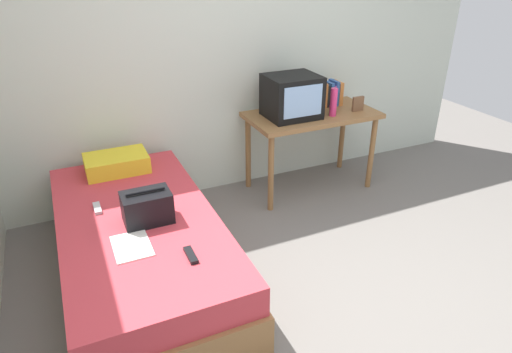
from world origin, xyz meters
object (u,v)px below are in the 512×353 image
at_px(magazine, 132,246).
at_px(desk, 312,123).
at_px(bed, 141,249).
at_px(handbag, 147,207).
at_px(tv, 292,96).
at_px(picture_frame, 358,104).
at_px(water_bottle, 333,102).
at_px(remote_silver, 97,208).
at_px(book_row, 328,94).
at_px(remote_dark, 191,255).
at_px(pillow, 117,163).

bearing_deg(magazine, desk, 29.46).
height_order(bed, handbag, handbag).
bearing_deg(magazine, tv, 32.48).
bearing_deg(handbag, picture_frame, 17.97).
relative_size(desk, tv, 2.64).
relative_size(desk, water_bottle, 4.76).
relative_size(picture_frame, magazine, 0.46).
xyz_separation_m(desk, magazine, (-1.81, -1.02, -0.15)).
bearing_deg(remote_silver, water_bottle, 10.18).
relative_size(desk, handbag, 3.87).
bearing_deg(desk, book_row, 28.86).
distance_m(bed, magazine, 0.41).
bearing_deg(tv, remote_silver, -163.84).
relative_size(handbag, remote_dark, 1.92).
xyz_separation_m(desk, remote_silver, (-1.93, -0.51, -0.14)).
bearing_deg(picture_frame, remote_silver, -170.61).
height_order(water_bottle, book_row, water_bottle).
xyz_separation_m(water_bottle, pillow, (-1.84, 0.18, -0.30)).
distance_m(book_row, magazine, 2.38).
bearing_deg(remote_silver, book_row, 16.41).
xyz_separation_m(picture_frame, magazine, (-2.20, -0.90, -0.31)).
xyz_separation_m(bed, picture_frame, (2.11, 0.59, 0.56)).
height_order(water_bottle, handbag, water_bottle).
distance_m(water_bottle, remote_dark, 2.02).
distance_m(water_bottle, picture_frame, 0.28).
bearing_deg(magazine, remote_silver, 104.00).
relative_size(picture_frame, pillow, 0.28).
bearing_deg(picture_frame, tv, 169.68).
relative_size(pillow, magazine, 1.61).
bearing_deg(water_bottle, pillow, 174.46).
bearing_deg(handbag, remote_dark, -74.15).
height_order(water_bottle, pillow, water_bottle).
bearing_deg(remote_silver, magazine, -76.00).
relative_size(desk, book_row, 4.99).
distance_m(tv, handbag, 1.67).
distance_m(bed, book_row, 2.22).
height_order(magazine, remote_dark, remote_dark).
bearing_deg(tv, pillow, 178.06).
relative_size(desk, pillow, 2.48).
relative_size(bed, desk, 1.72).
relative_size(water_bottle, magazine, 0.84).
relative_size(remote_dark, remote_silver, 1.08).
height_order(picture_frame, handbag, picture_frame).
distance_m(water_bottle, remote_silver, 2.12).
bearing_deg(tv, bed, -155.07).
bearing_deg(magazine, book_row, 29.39).
height_order(tv, handbag, tv).
height_order(tv, water_bottle, tv).
distance_m(bed, water_bottle, 2.02).
xyz_separation_m(water_bottle, handbag, (-1.78, -0.65, -0.26)).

